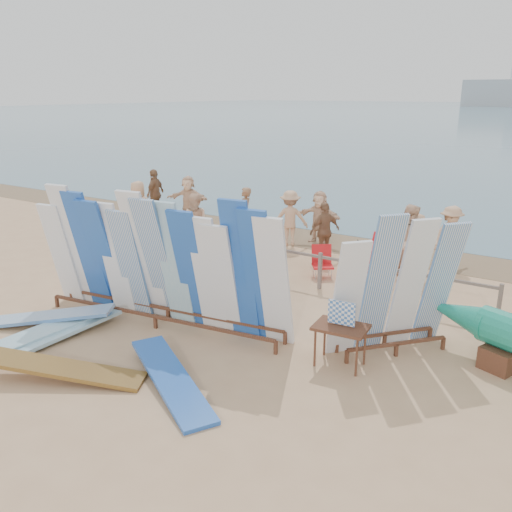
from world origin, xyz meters
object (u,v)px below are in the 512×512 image
Objects in this scene: main_surfboard_rack at (159,265)px; flat_board_e at (48,326)px; beach_chair_right at (322,268)px; beachgoer_9 at (450,236)px; flat_board_d at (172,386)px; flat_board_a at (56,339)px; vendor_table at (340,344)px; beachgoer_3 at (290,218)px; flat_board_c at (64,379)px; side_surfboard_rack at (396,289)px; beachgoer_6 at (415,245)px; beachgoer_8 at (408,240)px; stroller at (373,262)px; beachgoer_2 at (197,224)px; beachgoer_0 at (139,209)px; beach_chair_left at (253,251)px; beachgoer_4 at (325,231)px; beachgoer_5 at (319,217)px; flat_board_b at (23,346)px; beachgoer_1 at (245,214)px; beachgoer_extra_1 at (155,194)px; beachgoer_11 at (188,199)px.

main_surfboard_rack is 2.64m from flat_board_e.
beach_chair_right is 3.69m from beachgoer_9.
flat_board_d reaches higher than flat_board_a.
beachgoer_9 is at bearing 83.80° from vendor_table.
flat_board_a is at bearing -177.00° from beachgoer_9.
beachgoer_3 is 1.02× the size of beachgoer_9.
flat_board_a is (-1.38, 0.91, 0.00)m from flat_board_c.
beach_chair_right is at bearing 170.56° from beachgoer_9.
main_surfboard_rack reaches higher than side_surfboard_rack.
flat_board_c is (-3.62, -2.92, -0.40)m from vendor_table.
beachgoer_6 is at bearing 18.35° from flat_board_d.
beachgoer_9 is at bearing -107.85° from beachgoer_8.
beachgoer_3 is at bearing 142.03° from flat_board_e.
beachgoer_2 reaches higher than stroller.
flat_board_a is 1.48× the size of beachgoer_0.
main_surfboard_rack is 2.13× the size of side_surfboard_rack.
beach_chair_left is at bearing 55.71° from beachgoer_3.
beachgoer_4 is (-2.98, 5.51, 0.42)m from vendor_table.
flat_board_b is at bearing -99.12° from beachgoer_5.
beachgoer_9 is at bearing 81.29° from beachgoer_1.
side_surfboard_rack is 6.91m from flat_board_e.
flat_board_c is 1.48× the size of beachgoer_extra_1.
flat_board_d is 9.81m from beachgoer_0.
beachgoer_1 is 1.03× the size of beachgoer_4.
main_surfboard_rack is 2.80m from flat_board_d.
stroller is 1.27m from beachgoer_6.
flat_board_c is (0.15, -2.55, -1.26)m from main_surfboard_rack.
beachgoer_0 is at bearing -107.22° from beachgoer_11.
beachgoer_4 is at bearing 164.80° from stroller.
beachgoer_1 reaches higher than beach_chair_right.
beachgoer_4 is (0.64, 8.43, 0.82)m from flat_board_c.
vendor_table is 5.88m from flat_board_b.
flat_board_a is at bearing -104.17° from beachgoer_2.
beachgoer_3 is 1.04× the size of beachgoer_4.
beach_chair_left is 0.50× the size of beachgoer_6.
main_surfboard_rack is 3.89m from vendor_table.
beachgoer_4 is at bearing 37.35° from flat_board_d.
beachgoer_2 is 2.91m from beachgoer_3.
side_surfboard_rack is at bearing -54.11° from beachgoer_5.
beachgoer_8 is at bearing 69.52° from beachgoer_extra_1.
beachgoer_6 is at bearing -11.99° from beachgoer_2.
beachgoer_2 reaches higher than beach_chair_right.
beachgoer_3 is (-2.53, 8.37, 0.85)m from flat_board_d.
beachgoer_5 is at bearing -158.19° from beachgoer_3.
flat_board_b is at bearing -84.41° from beachgoer_11.
beachgoer_8 is (0.61, 0.82, 0.47)m from stroller.
beachgoer_5 is at bearing 99.27° from beachgoer_1.
beachgoer_11 is (-4.11, 8.98, 0.84)m from flat_board_a.
beachgoer_2 is 1.08× the size of beachgoer_4.
beachgoer_5 is at bearing 179.12° from beachgoer_0.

